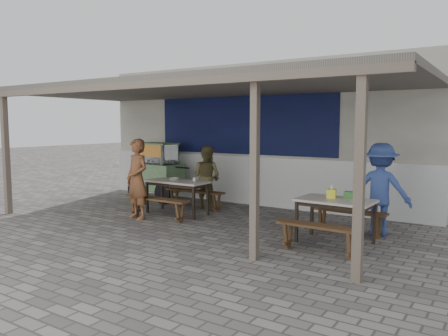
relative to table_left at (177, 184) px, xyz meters
name	(u,v)px	position (x,y,z in m)	size (l,w,h in m)	color
ground	(171,227)	(0.71, -1.04, -0.67)	(60.00, 60.00, 0.00)	slate
back_wall	(260,135)	(0.70, 2.54, 1.05)	(9.00, 1.28, 3.50)	beige
warung_roof	(199,89)	(0.72, -0.14, 2.05)	(9.00, 4.21, 2.81)	#5F5952
table_left	(177,184)	(0.00, 0.00, 0.00)	(1.44, 0.63, 0.75)	beige
bench_left_street	(157,203)	(0.00, -0.66, -0.33)	(1.54, 0.28, 0.45)	brown
bench_left_wall	(195,195)	(0.00, 0.66, -0.33)	(1.54, 0.28, 0.45)	brown
table_right	(335,204)	(3.76, -0.43, 0.00)	(1.26, 0.80, 0.75)	beige
bench_right_street	(318,232)	(3.74, -1.14, -0.34)	(1.34, 0.32, 0.45)	brown
bench_right_wall	(349,216)	(3.79, 0.28, -0.34)	(1.34, 0.32, 0.45)	brown
vendor_cart	(158,169)	(-1.57, 1.13, 0.15)	(1.94, 0.87, 1.51)	#72A16B
patron_street_side	(137,179)	(-0.36, -0.86, 0.18)	(0.62, 0.41, 1.70)	brown
patron_wall_side	(207,177)	(0.17, 0.91, 0.08)	(0.73, 0.57, 1.49)	brown
patron_right_table	(380,189)	(4.24, 0.59, 0.16)	(1.08, 0.62, 1.67)	#364C95
tissue_box	(332,194)	(3.66, -0.32, 0.15)	(0.15, 0.15, 0.15)	yellow
donation_box	(349,195)	(3.93, -0.22, 0.14)	(0.17, 0.12, 0.12)	#377232
condiment_jar	(194,179)	(0.39, 0.14, 0.12)	(0.07, 0.07, 0.08)	silver
condiment_bowl	(174,179)	(-0.13, 0.05, 0.11)	(0.21, 0.21, 0.05)	silver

